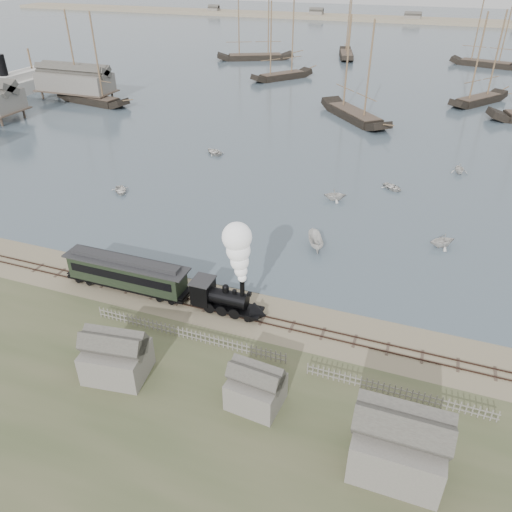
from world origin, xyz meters
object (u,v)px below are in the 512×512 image
(locomotive, at_px, (235,277))
(steamship, at_px, (4,76))
(beached_dinghy, at_px, (143,270))
(passenger_coach, at_px, (127,272))

(locomotive, xyz_separation_m, steamship, (-85.19, 60.88, 0.50))
(locomotive, xyz_separation_m, beached_dinghy, (-12.44, 3.19, -3.97))
(beached_dinghy, height_order, steamship, steamship)
(passenger_coach, height_order, beached_dinghy, passenger_coach)
(beached_dinghy, bearing_deg, locomotive, -70.46)
(locomotive, height_order, steamship, steamship)
(locomotive, relative_size, beached_dinghy, 2.25)
(locomotive, height_order, passenger_coach, locomotive)
(passenger_coach, height_order, steamship, steamship)
(passenger_coach, relative_size, beached_dinghy, 3.26)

